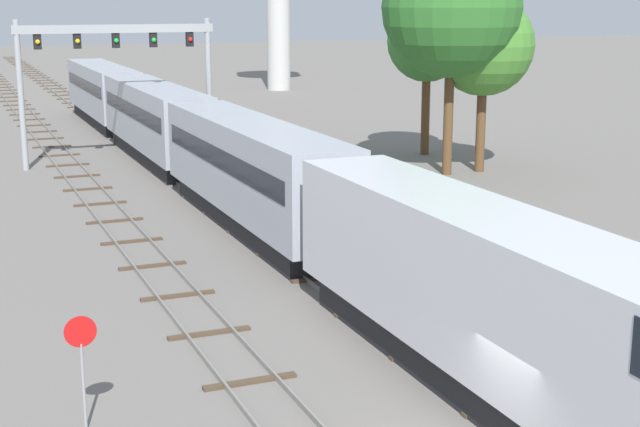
% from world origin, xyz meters
% --- Properties ---
extents(track_main, '(2.60, 200.00, 0.16)m').
position_xyz_m(track_main, '(2.00, 60.00, 0.07)').
color(track_main, slate).
rests_on(track_main, ground).
extents(track_near, '(2.60, 160.00, 0.16)m').
position_xyz_m(track_near, '(-3.50, 40.00, 0.07)').
color(track_near, slate).
rests_on(track_near, ground).
extents(passenger_train, '(3.04, 77.81, 4.80)m').
position_xyz_m(passenger_train, '(2.00, 32.40, 2.60)').
color(passenger_train, silver).
rests_on(passenger_train, ground).
extents(signal_gantry, '(12.10, 0.49, 8.89)m').
position_xyz_m(signal_gantry, '(-0.25, 41.56, 6.50)').
color(signal_gantry, '#999BA0').
rests_on(signal_gantry, ground).
extents(stop_sign, '(0.76, 0.08, 2.88)m').
position_xyz_m(stop_sign, '(-8.00, 4.82, 1.87)').
color(stop_sign, gray).
rests_on(stop_sign, ground).
extents(trackside_tree_left, '(5.87, 5.87, 10.37)m').
position_xyz_m(trackside_tree_left, '(19.01, 30.76, 7.40)').
color(trackside_tree_left, brown).
rests_on(trackside_tree_left, ground).
extents(trackside_tree_mid, '(5.21, 5.21, 9.98)m').
position_xyz_m(trackside_tree_mid, '(19.03, 37.56, 7.32)').
color(trackside_tree_mid, brown).
rests_on(trackside_tree_mid, ground).
extents(trackside_tree_right, '(7.97, 7.97, 13.58)m').
position_xyz_m(trackside_tree_right, '(16.75, 30.68, 9.57)').
color(trackside_tree_right, brown).
rests_on(trackside_tree_right, ground).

